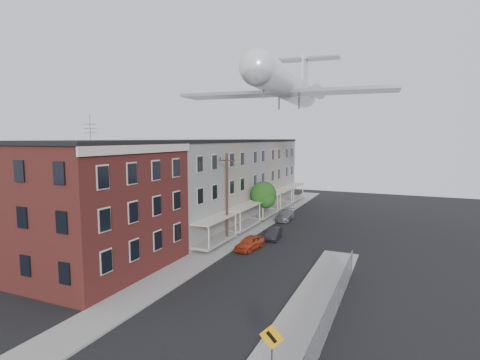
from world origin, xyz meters
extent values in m
plane|color=black|center=(0.00, 0.00, 0.00)|extent=(120.00, 120.00, 0.00)
cube|color=gray|center=(-5.50, 24.00, 0.06)|extent=(3.00, 62.00, 0.12)
cube|color=gray|center=(5.50, 6.00, 0.06)|extent=(3.00, 26.00, 0.12)
cube|color=gray|center=(-4.05, 24.00, 0.07)|extent=(0.15, 62.00, 0.14)
cube|color=gray|center=(4.05, 6.00, 0.07)|extent=(0.15, 26.00, 0.14)
cube|color=#3B1812|center=(-12.00, 7.00, 5.00)|extent=(10.00, 12.00, 10.00)
cube|color=black|center=(-12.00, 7.00, 10.15)|extent=(10.30, 12.30, 0.30)
cube|color=beige|center=(-6.92, 7.00, 9.70)|extent=(0.16, 12.20, 0.60)
cylinder|color=#515156|center=(-10.00, 5.00, 11.15)|extent=(0.04, 0.04, 2.00)
cube|color=slate|center=(-12.00, 16.50, 5.00)|extent=(10.00, 7.00, 10.00)
cube|color=black|center=(-12.00, 16.50, 10.15)|extent=(10.25, 7.00, 0.30)
cube|color=gray|center=(-6.10, 16.50, 0.55)|extent=(1.80, 6.40, 0.25)
cube|color=beige|center=(-6.10, 16.50, 2.75)|extent=(1.90, 6.50, 0.15)
cube|color=#756B5D|center=(-12.00, 23.50, 5.00)|extent=(10.00, 7.00, 10.00)
cube|color=black|center=(-12.00, 23.50, 10.15)|extent=(10.25, 7.00, 0.30)
cube|color=gray|center=(-6.10, 23.50, 0.55)|extent=(1.80, 6.40, 0.25)
cube|color=beige|center=(-6.10, 23.50, 2.75)|extent=(1.90, 6.50, 0.15)
cube|color=slate|center=(-12.00, 30.50, 5.00)|extent=(10.00, 7.00, 10.00)
cube|color=black|center=(-12.00, 30.50, 10.15)|extent=(10.25, 7.00, 0.30)
cube|color=gray|center=(-6.10, 30.50, 0.55)|extent=(1.80, 6.40, 0.25)
cube|color=beige|center=(-6.10, 30.50, 2.75)|extent=(1.90, 6.50, 0.15)
cube|color=#756B5D|center=(-12.00, 37.50, 5.00)|extent=(10.00, 7.00, 10.00)
cube|color=black|center=(-12.00, 37.50, 10.15)|extent=(10.25, 7.00, 0.30)
cube|color=gray|center=(-6.10, 37.50, 0.55)|extent=(1.80, 6.40, 0.25)
cube|color=beige|center=(-6.10, 37.50, 2.75)|extent=(1.90, 6.50, 0.15)
cube|color=slate|center=(-12.00, 44.50, 5.00)|extent=(10.00, 7.00, 10.00)
cube|color=black|center=(-12.00, 44.50, 10.15)|extent=(10.25, 7.00, 0.30)
cube|color=gray|center=(-6.10, 44.50, 0.55)|extent=(1.80, 6.40, 0.25)
cube|color=beige|center=(-6.10, 44.50, 2.75)|extent=(1.90, 6.50, 0.15)
cylinder|color=gray|center=(7.00, 2.00, 0.95)|extent=(0.06, 0.06, 1.90)
cylinder|color=gray|center=(7.00, 5.00, 0.95)|extent=(0.06, 0.06, 1.90)
cylinder|color=gray|center=(7.00, 8.00, 0.95)|extent=(0.06, 0.06, 1.90)
cylinder|color=gray|center=(7.00, 11.00, 0.95)|extent=(0.06, 0.06, 1.90)
cylinder|color=gray|center=(7.00, 14.00, 0.95)|extent=(0.06, 0.06, 1.90)
cube|color=gray|center=(7.00, 5.00, 1.85)|extent=(0.04, 18.00, 0.04)
cube|color=gray|center=(7.00, 5.00, 0.95)|extent=(0.02, 18.00, 1.80)
cylinder|color=#515156|center=(5.60, -1.00, 1.30)|extent=(0.07, 0.07, 2.60)
cube|color=#EFA40C|center=(5.60, -1.04, 2.25)|extent=(1.10, 0.03, 1.10)
cube|color=black|center=(5.60, -1.06, 2.25)|extent=(0.52, 0.02, 0.52)
cylinder|color=black|center=(-5.60, 18.00, 4.50)|extent=(0.26, 0.26, 9.00)
cube|color=black|center=(-5.60, 18.00, 8.30)|extent=(1.80, 0.12, 0.12)
cylinder|color=black|center=(-6.30, 18.00, 8.50)|extent=(0.08, 0.08, 0.25)
cylinder|color=black|center=(-4.90, 18.00, 8.50)|extent=(0.08, 0.08, 0.25)
cylinder|color=black|center=(-5.40, 28.00, 1.20)|extent=(0.24, 0.24, 2.40)
sphere|color=#143E10|center=(-5.40, 28.00, 3.60)|extent=(3.20, 3.20, 3.20)
sphere|color=#143E10|center=(-4.90, 27.70, 3.04)|extent=(2.24, 2.24, 2.24)
imported|color=#AA3215|center=(-2.67, 16.85, 0.64)|extent=(2.03, 3.96, 1.29)
imported|color=black|center=(-1.80, 21.35, 0.58)|extent=(1.63, 3.65, 1.16)
imported|color=slate|center=(-3.33, 30.47, 0.63)|extent=(1.90, 4.41, 1.27)
cylinder|color=silver|center=(-2.19, 26.90, 16.39)|extent=(4.91, 23.85, 3.16)
sphere|color=silver|center=(-1.31, 15.09, 16.39)|extent=(3.16, 3.16, 3.16)
cone|color=silver|center=(-3.08, 38.70, 16.39)|extent=(3.37, 3.19, 3.16)
cube|color=#939399|center=(-2.08, 25.42, 15.41)|extent=(23.92, 5.90, 0.35)
cylinder|color=#939399|center=(-5.18, 35.08, 16.59)|extent=(1.87, 4.05, 1.58)
cylinder|color=#939399|center=(-0.46, 35.44, 16.59)|extent=(1.87, 4.05, 1.58)
cube|color=silver|center=(-3.04, 38.21, 19.16)|extent=(0.53, 3.76, 5.53)
cube|color=#939399|center=(-3.11, 39.20, 21.72)|extent=(9.54, 3.26, 0.25)
cylinder|color=#515156|center=(-1.46, 17.06, 14.62)|extent=(0.16, 0.16, 1.18)
camera|label=1|loc=(10.30, -15.05, 10.47)|focal=28.00mm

